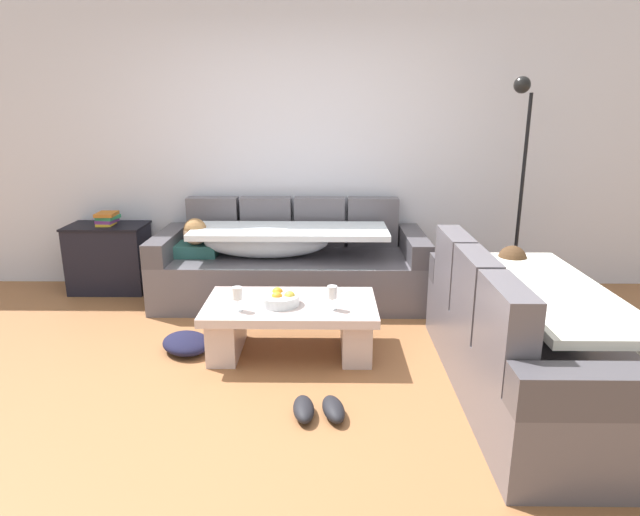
{
  "coord_description": "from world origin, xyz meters",
  "views": [
    {
      "loc": [
        0.3,
        -3.06,
        1.71
      ],
      "look_at": [
        0.25,
        1.05,
        0.55
      ],
      "focal_mm": 30.33,
      "sensor_mm": 36.0,
      "label": 1
    }
  ],
  "objects": [
    {
      "name": "coffee_table",
      "position": [
        0.05,
        0.5,
        0.24
      ],
      "size": [
        1.2,
        0.68,
        0.38
      ],
      "color": "beige",
      "rests_on": "ground_plane"
    },
    {
      "name": "back_wall",
      "position": [
        0.0,
        2.15,
        1.35
      ],
      "size": [
        9.0,
        0.1,
        2.7
      ],
      "primitive_type": "cube",
      "color": "silver",
      "rests_on": "ground_plane"
    },
    {
      "name": "floor_lamp",
      "position": [
        2.0,
        1.75,
        1.12
      ],
      "size": [
        0.33,
        0.31,
        1.95
      ],
      "color": "black",
      "rests_on": "ground_plane"
    },
    {
      "name": "pair_of_shoes",
      "position": [
        0.26,
        -0.33,
        0.04
      ],
      "size": [
        0.33,
        0.29,
        0.09
      ],
      "color": "black",
      "rests_on": "ground_plane"
    },
    {
      "name": "wine_glass_near_left",
      "position": [
        -0.29,
        0.34,
        0.5
      ],
      "size": [
        0.07,
        0.07,
        0.17
      ],
      "color": "silver",
      "rests_on": "coffee_table"
    },
    {
      "name": "ground_plane",
      "position": [
        0.0,
        0.0,
        0.0
      ],
      "size": [
        14.0,
        14.0,
        0.0
      ],
      "primitive_type": "plane",
      "color": "#945F39"
    },
    {
      "name": "couch_along_wall",
      "position": [
        -0.06,
        1.62,
        0.33
      ],
      "size": [
        2.38,
        0.92,
        0.88
      ],
      "color": "#5B575F",
      "rests_on": "ground_plane"
    },
    {
      "name": "wine_glass_near_right",
      "position": [
        0.34,
        0.37,
        0.5
      ],
      "size": [
        0.07,
        0.07,
        0.17
      ],
      "color": "silver",
      "rests_on": "coffee_table"
    },
    {
      "name": "book_stack_on_cabinet",
      "position": [
        -1.75,
        1.85,
        0.7
      ],
      "size": [
        0.18,
        0.23,
        0.12
      ],
      "color": "gold",
      "rests_on": "side_cabinet"
    },
    {
      "name": "couch_near_window",
      "position": [
        1.54,
        -0.02,
        0.34
      ],
      "size": [
        0.92,
        2.02,
        0.88
      ],
      "rotation": [
        0.0,
        0.0,
        1.57
      ],
      "color": "#5B575F",
      "rests_on": "ground_plane"
    },
    {
      "name": "side_cabinet",
      "position": [
        -1.76,
        1.85,
        0.32
      ],
      "size": [
        0.72,
        0.44,
        0.64
      ],
      "color": "black",
      "rests_on": "ground_plane"
    },
    {
      "name": "crumpled_garment",
      "position": [
        -0.71,
        0.51,
        0.06
      ],
      "size": [
        0.5,
        0.51,
        0.12
      ],
      "primitive_type": "ellipsoid",
      "rotation": [
        0.0,
        0.0,
        2.24
      ],
      "color": "#191933",
      "rests_on": "ground_plane"
    },
    {
      "name": "fruit_bowl",
      "position": [
        -0.02,
        0.46,
        0.42
      ],
      "size": [
        0.28,
        0.28,
        0.1
      ],
      "color": "silver",
      "rests_on": "coffee_table"
    }
  ]
}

